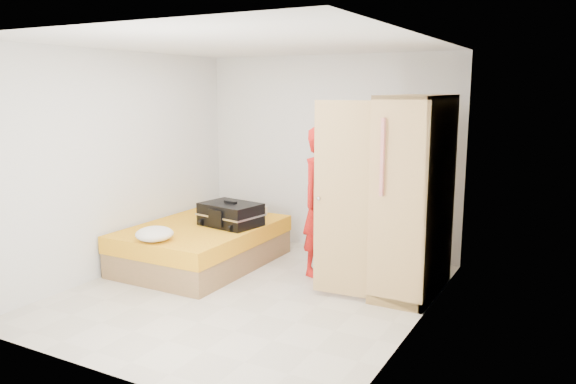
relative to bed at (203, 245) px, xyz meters
The scene contains 7 objects.
room 1.59m from the bed, 28.65° to the right, with size 4.00×4.02×2.60m.
bed is the anchor object (origin of this frame).
wardrobe 2.63m from the bed, ahead, with size 1.17×1.22×2.10m.
person 1.63m from the bed, 15.30° to the left, with size 0.63×0.42×1.74m, color red.
suitcase 0.52m from the bed, 27.99° to the left, with size 0.79×0.63×0.31m.
round_cushion 0.90m from the bed, 91.42° to the right, with size 0.42×0.42×0.16m, color white.
pillow 0.90m from the bed, 85.59° to the left, with size 0.60×0.31×0.11m, color white.
Camera 1 is at (3.10, -4.84, 2.16)m, focal length 35.00 mm.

